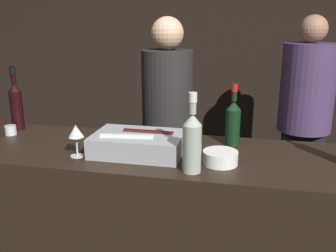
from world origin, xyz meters
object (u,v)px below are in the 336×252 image
(candle_votive, at_px, (11,130))
(person_blond_tee, at_px, (305,111))
(red_wine_bottle_burgundy, at_px, (233,121))
(ice_bin_with_bottles, at_px, (138,143))
(red_wine_bottle_black_foil, at_px, (16,104))
(person_in_hoodie, at_px, (167,126))
(white_wine_bottle, at_px, (192,140))
(bowl_white, at_px, (220,157))
(wine_glass, at_px, (76,133))

(candle_votive, bearing_deg, person_blond_tee, 38.14)
(red_wine_bottle_burgundy, xyz_separation_m, person_blond_tee, (0.52, 1.25, -0.22))
(ice_bin_with_bottles, bearing_deg, person_blond_tee, 57.38)
(red_wine_bottle_burgundy, distance_m, red_wine_bottle_black_foil, 1.21)
(red_wine_bottle_burgundy, relative_size, person_in_hoodie, 0.19)
(ice_bin_with_bottles, relative_size, person_in_hoodie, 0.26)
(candle_votive, xyz_separation_m, person_blond_tee, (1.71, 1.34, -0.12))
(ice_bin_with_bottles, bearing_deg, person_in_hoodie, 92.42)
(candle_votive, height_order, person_blond_tee, person_blond_tee)
(candle_votive, height_order, red_wine_bottle_burgundy, red_wine_bottle_burgundy)
(ice_bin_with_bottles, height_order, candle_votive, ice_bin_with_bottles)
(white_wine_bottle, bearing_deg, candle_votive, 164.18)
(red_wine_bottle_burgundy, distance_m, person_blond_tee, 1.37)
(bowl_white, height_order, wine_glass, wine_glass)
(wine_glass, distance_m, person_in_hoodie, 0.95)
(red_wine_bottle_black_foil, xyz_separation_m, white_wine_bottle, (1.06, -0.40, -0.01))
(ice_bin_with_bottles, xyz_separation_m, white_wine_bottle, (0.28, -0.16, 0.09))
(person_in_hoodie, distance_m, person_blond_tee, 1.19)
(bowl_white, xyz_separation_m, red_wine_bottle_black_foil, (-1.17, 0.29, 0.12))
(red_wine_bottle_burgundy, height_order, person_in_hoodie, person_in_hoodie)
(bowl_white, bearing_deg, ice_bin_with_bottles, 172.42)
(ice_bin_with_bottles, bearing_deg, candle_votive, 170.08)
(ice_bin_with_bottles, relative_size, white_wine_bottle, 1.25)
(red_wine_bottle_burgundy, xyz_separation_m, white_wine_bottle, (-0.15, -0.39, 0.01))
(red_wine_bottle_burgundy, bearing_deg, white_wine_bottle, -110.75)
(bowl_white, distance_m, white_wine_bottle, 0.19)
(wine_glass, height_order, white_wine_bottle, white_wine_bottle)
(white_wine_bottle, relative_size, person_blond_tee, 0.20)
(candle_votive, height_order, white_wine_bottle, white_wine_bottle)
(ice_bin_with_bottles, height_order, red_wine_bottle_burgundy, red_wine_bottle_burgundy)
(ice_bin_with_bottles, relative_size, person_blond_tee, 0.25)
(candle_votive, xyz_separation_m, person_in_hoodie, (0.73, 0.66, -0.12))
(white_wine_bottle, xyz_separation_m, person_in_hoodie, (-0.31, 0.96, -0.23))
(red_wine_bottle_burgundy, bearing_deg, person_blond_tee, 67.49)
(ice_bin_with_bottles, distance_m, red_wine_bottle_black_foil, 0.82)
(wine_glass, xyz_separation_m, person_blond_tee, (1.21, 1.57, -0.21))
(candle_votive, distance_m, person_blond_tee, 2.18)
(white_wine_bottle, bearing_deg, person_blond_tee, 67.90)
(wine_glass, relative_size, candle_votive, 2.49)
(red_wine_bottle_black_foil, relative_size, person_blond_tee, 0.22)
(red_wine_bottle_burgundy, bearing_deg, ice_bin_with_bottles, -152.24)
(white_wine_bottle, bearing_deg, person_in_hoodie, 108.07)
(bowl_white, bearing_deg, candle_votive, 170.87)
(bowl_white, height_order, red_wine_bottle_black_foil, red_wine_bottle_black_foil)
(ice_bin_with_bottles, height_order, wine_glass, wine_glass)
(ice_bin_with_bottles, relative_size, red_wine_bottle_black_foil, 1.17)
(bowl_white, bearing_deg, red_wine_bottle_black_foil, 166.22)
(red_wine_bottle_burgundy, relative_size, white_wine_bottle, 0.93)
(red_wine_bottle_burgundy, bearing_deg, candle_votive, -175.65)
(bowl_white, relative_size, person_in_hoodie, 0.09)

